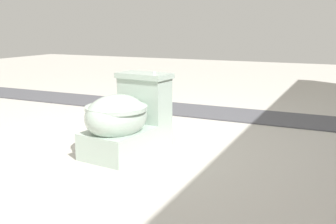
# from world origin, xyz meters

# --- Properties ---
(ground_plane) EXTENTS (14.00, 14.00, 0.00)m
(ground_plane) POSITION_xyz_m (0.00, 0.00, 0.00)
(ground_plane) COLOR #B7B2A8
(gravel_strip) EXTENTS (0.56, 8.00, 0.01)m
(gravel_strip) POSITION_xyz_m (-1.27, 0.50, 0.01)
(gravel_strip) COLOR #4C4C51
(gravel_strip) RESTS_ON ground
(toilet) EXTENTS (0.67, 0.44, 0.52)m
(toilet) POSITION_xyz_m (0.12, -0.11, 0.22)
(toilet) COLOR #B2C6B7
(toilet) RESTS_ON ground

